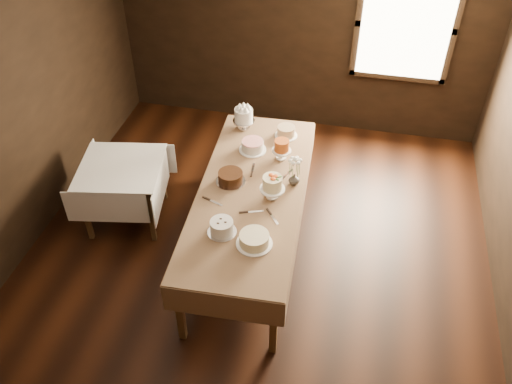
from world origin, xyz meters
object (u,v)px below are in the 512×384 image
Objects in this scene: cake_server_a at (256,211)px; flower_vase at (294,179)px; cake_chocolate at (231,178)px; cake_server_b at (274,219)px; cake_meringue at (244,119)px; cake_server_e at (216,203)px; side_table at (121,173)px; cake_caramel at (282,150)px; cake_cream at (254,240)px; display_table at (251,195)px; cake_flowers at (272,188)px; cake_swirl at (222,227)px; cake_server_d at (289,173)px; cake_lattice at (253,146)px; cake_server_c at (253,167)px; cake_speckled at (286,132)px.

flower_vase is at bearing 40.94° from cake_server_a.
cake_chocolate is 0.72m from cake_server_b.
cake_meringue is at bearing 167.05° from cake_server_b.
cake_server_b is at bearing 9.64° from cake_server_e.
side_table is 4.25× the size of cake_caramel.
cake_caramel is at bearing 89.89° from cake_cream.
display_table is at bearing -6.47° from side_table.
flower_vase is at bearing 77.33° from cake_cream.
cake_flowers is (0.23, -0.05, 0.18)m from display_table.
cake_swirl is at bearing -100.89° from display_table.
cake_server_d is 2.02× the size of flower_vase.
flower_vase is (0.21, 0.93, 0.00)m from cake_cream.
cake_caramel is 1.01m from cake_server_e.
cake_cream is 1.40× the size of cake_server_b.
cake_swirl is (-0.13, -0.66, 0.13)m from display_table.
cake_server_b is (0.44, 0.28, -0.06)m from cake_swirl.
cake_server_b is (0.65, -1.46, -0.12)m from cake_meringue.
cake_chocolate reaches higher than flower_vase.
cake_lattice is 0.32m from cake_server_c.
display_table is 10.01× the size of cake_swirl.
cake_meringue is 1.22× the size of cake_server_e.
cake_caramel is 2.08× the size of flower_vase.
cake_server_d is at bearing 65.96° from cake_swirl.
cake_swirl is (0.01, -1.33, 0.01)m from cake_lattice.
cake_flowers is at bearing -7.33° from side_table.
cake_meringue is at bearing 89.06° from cake_server_a.
cake_caramel is 1.03× the size of cake_server_b.
cake_speckled is 1.77m from cake_cream.
cake_lattice is (-0.14, 0.68, 0.12)m from display_table.
side_table is 1.87m from cake_server_d.
flower_vase reaches higher than cake_cream.
cake_caramel is (0.54, -0.48, -0.02)m from cake_meringue.
side_table is at bearing -160.02° from cake_lattice.
cake_flowers is 0.70m from cake_swirl.
cake_speckled reaches higher than cake_lattice.
cake_swirl is 1.15× the size of cake_server_b.
cake_swirl is at bearing -95.00° from cake_server_b.
cake_flowers is at bearing -63.27° from cake_lattice.
cake_caramel is (0.20, 0.60, 0.17)m from display_table.
cake_speckled reaches higher than cake_server_a.
cake_server_c is (-0.06, 0.37, 0.07)m from display_table.
side_table is 8.82× the size of flower_vase.
cake_meringue is at bearing 16.68° from cake_server_c.
cake_caramel is at bearing -12.90° from cake_lattice.
flower_vase is (0.55, -0.48, 0.01)m from cake_lattice.
cake_cream is 0.44m from cake_server_a.
cake_speckled is at bearing 92.82° from cake_flowers.
cake_cream reaches higher than cake_server_d.
flower_vase is at bearing -129.61° from cake_server_d.
cake_server_e is at bearing -99.39° from cake_lattice.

